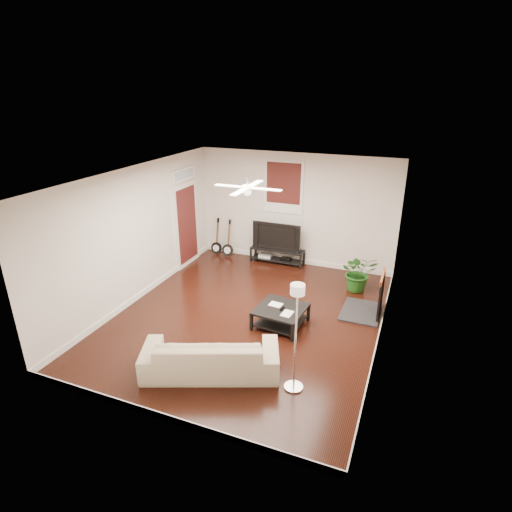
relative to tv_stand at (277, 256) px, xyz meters
The scene contains 14 objects.
room 3.05m from the tv_stand, 82.56° to the right, with size 5.01×6.01×2.81m.
brick_accent 3.57m from the tv_stand, 31.98° to the right, with size 0.02×2.20×2.80m, color #B36039.
fireplace 3.13m from the tv_stand, 34.78° to the right, with size 0.80×1.10×0.92m, color black.
window_back 1.77m from the tv_stand, 71.66° to the left, with size 1.00×0.06×1.30m, color #3A140F.
door_left 2.51m from the tv_stand, 157.23° to the right, with size 0.08×1.00×2.50m, color white.
tv_stand is the anchor object (origin of this frame).
tv 0.55m from the tv_stand, 90.00° to the left, with size 1.24×0.16×0.71m, color black.
coffee_table 3.03m from the tv_stand, 69.69° to the right, with size 0.88×0.88×0.37m, color black.
sofa 4.60m from the tv_stand, 84.18° to the right, with size 2.15×0.84×0.63m, color tan.
floor_lamp 4.88m from the tv_stand, 67.90° to the right, with size 0.29×0.29×1.75m, color silver, non-canonical shape.
potted_plant 2.33m from the tv_stand, 20.06° to the right, with size 0.78×0.67×0.86m, color #1C5518.
guitar_left 1.76m from the tv_stand, behind, with size 0.31×0.22×0.99m, color black, non-canonical shape.
guitar_right 1.42m from the tv_stand, behind, with size 0.31×0.22×0.99m, color black, non-canonical shape.
ceiling_fan 3.69m from the tv_stand, 82.56° to the right, with size 1.24×1.24×0.32m, color white, non-canonical shape.
Camera 1 is at (2.82, -6.65, 4.26)m, focal length 29.29 mm.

